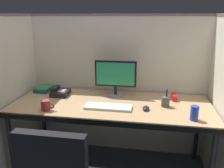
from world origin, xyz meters
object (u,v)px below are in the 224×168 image
desk (111,109)px  computer_mouse (146,108)px  coffee_mug (46,105)px  soda_can (194,113)px  desk_phone (60,92)px  keyboard_main (108,107)px  pen_cup (166,102)px  book_stack (44,89)px  monitor_center (116,76)px  red_stapler (174,97)px

desk → computer_mouse: computer_mouse is taller
coffee_mug → computer_mouse: bearing=10.3°
desk → soda_can: (0.73, -0.24, 0.11)m
desk_phone → computer_mouse: bearing=-15.4°
computer_mouse → coffee_mug: (-0.88, -0.16, 0.03)m
desk → desk_phone: 0.60m
keyboard_main → soda_can: (0.73, -0.13, 0.05)m
pen_cup → book_stack: size_ratio=0.79×
soda_can → coffee_mug: soda_can is taller
keyboard_main → pen_cup: 0.53m
keyboard_main → soda_can: size_ratio=3.52×
desk_phone → book_stack: (-0.23, 0.11, -0.01)m
desk_phone → book_stack: desk_phone is taller
soda_can → monitor_center: bearing=145.8°
pen_cup → desk: bearing=-178.1°
desk → soda_can: size_ratio=15.57×
desk → coffee_mug: coffee_mug is taller
desk_phone → monitor_center: bearing=8.7°
desk → computer_mouse: size_ratio=19.79×
keyboard_main → desk_phone: size_ratio=2.26×
desk_phone → red_stapler: bearing=3.7°
keyboard_main → pen_cup: (0.52, 0.13, 0.04)m
desk_phone → soda_can: soda_can is taller
soda_can → coffee_mug: size_ratio=0.97×
monitor_center → desk_phone: (-0.58, -0.09, -0.18)m
desk_phone → coffee_mug: bearing=-85.5°
pen_cup → desk_phone: 1.10m
computer_mouse → coffee_mug: bearing=-169.7°
soda_can → keyboard_main: bearing=169.7°
coffee_mug → book_stack: bearing=116.9°
desk → red_stapler: (0.61, 0.23, 0.08)m
keyboard_main → soda_can: 0.75m
soda_can → pen_cup: bearing=129.4°
keyboard_main → computer_mouse: bearing=2.4°
book_stack → computer_mouse: bearing=-17.5°
monitor_center → desk_phone: 0.62m
desk → keyboard_main: bearing=-92.8°
soda_can → book_stack: soda_can is taller
desk_phone → soda_can: 1.36m
coffee_mug → red_stapler: coffee_mug is taller
pen_cup → coffee_mug: size_ratio=1.34×
monitor_center → pen_cup: bearing=-24.2°
monitor_center → soda_can: (0.72, -0.49, -0.15)m
keyboard_main → desk: bearing=87.2°
pen_cup → book_stack: (-1.32, 0.25, -0.02)m
computer_mouse → pen_cup: bearing=33.0°
pen_cup → red_stapler: size_ratio=1.13×
keyboard_main → coffee_mug: size_ratio=3.41×
soda_can → book_stack: size_ratio=0.57×
desk_phone → red_stapler: size_ratio=1.27×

